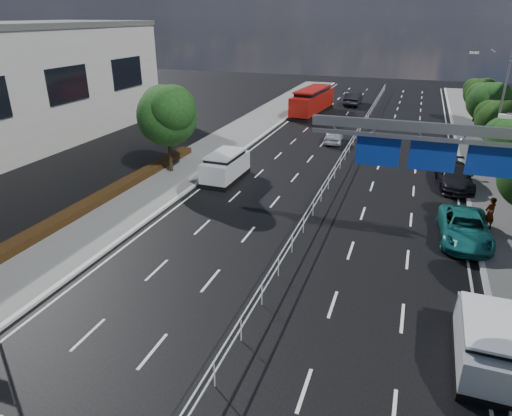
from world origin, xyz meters
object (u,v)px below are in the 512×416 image
(white_minivan, at_px, (225,167))
(parked_car_teal, at_px, (465,228))
(red_bus, at_px, (312,101))
(parked_car_dark, at_px, (455,176))
(overhead_gantry, at_px, (451,152))
(pedestrian_a, at_px, (490,214))
(near_car_dark, at_px, (353,98))
(near_car_silver, at_px, (334,135))
(silver_minivan, at_px, (485,343))

(white_minivan, relative_size, parked_car_teal, 0.89)
(red_bus, bearing_deg, parked_car_dark, -49.56)
(overhead_gantry, distance_m, parked_car_dark, 12.83)
(overhead_gantry, xyz_separation_m, red_bus, (-13.58, 33.27, -4.02))
(pedestrian_a, bearing_deg, near_car_dark, -110.28)
(near_car_dark, height_order, parked_car_teal, near_car_dark)
(red_bus, xyz_separation_m, parked_car_dark, (15.02, -21.47, -0.81))
(near_car_dark, xyz_separation_m, pedestrian_a, (12.59, -36.12, 0.23))
(white_minivan, bearing_deg, parked_car_teal, -15.43)
(parked_car_dark, bearing_deg, red_bus, 119.42)
(near_car_silver, xyz_separation_m, parked_car_dark, (10.12, -9.06, 0.10))
(near_car_dark, bearing_deg, silver_minivan, 103.61)
(red_bus, height_order, parked_car_teal, red_bus)
(near_car_silver, bearing_deg, parked_car_dark, 132.48)
(pedestrian_a, bearing_deg, red_bus, -99.60)
(near_car_dark, relative_size, parked_car_teal, 0.98)
(overhead_gantry, distance_m, silver_minivan, 8.44)
(white_minivan, distance_m, red_bus, 25.50)
(parked_car_dark, bearing_deg, near_car_dark, 105.52)
(parked_car_dark, bearing_deg, silver_minivan, -95.18)
(red_bus, bearing_deg, overhead_gantry, -62.33)
(red_bus, distance_m, near_car_dark, 8.49)
(red_bus, relative_size, parked_car_dark, 1.94)
(white_minivan, bearing_deg, silver_minivan, -41.62)
(white_minivan, height_order, parked_car_dark, white_minivan)
(white_minivan, height_order, near_car_dark, white_minivan)
(overhead_gantry, distance_m, parked_car_teal, 5.96)
(parked_car_dark, distance_m, pedestrian_a, 7.27)
(near_car_dark, bearing_deg, parked_car_teal, 106.93)
(pedestrian_a, bearing_deg, overhead_gantry, 19.06)
(overhead_gantry, distance_m, near_car_silver, 23.13)
(red_bus, bearing_deg, near_car_silver, -62.96)
(white_minivan, xyz_separation_m, near_car_dark, (4.44, 33.01, -0.15))
(silver_minivan, bearing_deg, parked_car_teal, 90.84)
(white_minivan, height_order, parked_car_teal, white_minivan)
(near_car_dark, bearing_deg, white_minivan, 82.59)
(silver_minivan, height_order, parked_car_teal, silver_minivan)
(silver_minivan, bearing_deg, pedestrian_a, 84.39)
(overhead_gantry, distance_m, white_minivan, 16.82)
(near_car_silver, distance_m, parked_car_dark, 13.58)
(white_minivan, bearing_deg, near_car_silver, 68.42)
(overhead_gantry, relative_size, red_bus, 0.99)
(red_bus, relative_size, near_car_dark, 1.99)
(overhead_gantry, xyz_separation_m, parked_car_dark, (1.44, 11.80, -4.83))
(parked_car_dark, bearing_deg, near_car_silver, 132.58)
(silver_minivan, bearing_deg, parked_car_dark, 91.22)
(parked_car_teal, relative_size, parked_car_dark, 1.00)
(overhead_gantry, height_order, parked_car_teal, overhead_gantry)
(pedestrian_a, bearing_deg, white_minivan, -49.84)
(white_minivan, relative_size, near_car_dark, 0.91)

